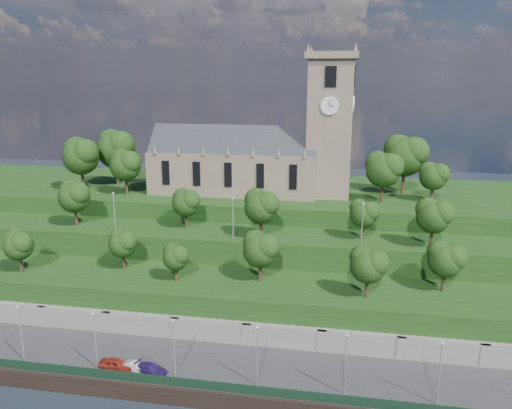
% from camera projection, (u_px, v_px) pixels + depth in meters
% --- Properties ---
extents(ground, '(320.00, 320.00, 0.00)m').
position_uv_depth(ground, '(185.00, 406.00, 57.61)').
color(ground, black).
rests_on(ground, ground).
extents(promenade, '(160.00, 12.00, 2.00)m').
position_uv_depth(promenade, '(200.00, 369.00, 63.09)').
color(promenade, '#2D2D30').
rests_on(promenade, ground).
extents(quay_wall, '(160.00, 0.50, 2.20)m').
position_uv_depth(quay_wall, '(185.00, 398.00, 57.29)').
color(quay_wall, black).
rests_on(quay_wall, ground).
extents(fence, '(160.00, 0.10, 1.20)m').
position_uv_depth(fence, '(186.00, 383.00, 57.54)').
color(fence, '#163120').
rests_on(fence, promenade).
extents(retaining_wall, '(160.00, 2.10, 5.00)m').
position_uv_depth(retaining_wall, '(212.00, 335.00, 68.42)').
color(retaining_wall, slate).
rests_on(retaining_wall, ground).
extents(embankment_lower, '(160.00, 12.00, 8.00)m').
position_uv_depth(embankment_lower, '(222.00, 306.00, 73.80)').
color(embankment_lower, '#173712').
rests_on(embankment_lower, ground).
extents(embankment_upper, '(160.00, 10.00, 12.00)m').
position_uv_depth(embankment_upper, '(238.00, 266.00, 83.80)').
color(embankment_upper, '#173712').
rests_on(embankment_upper, ground).
extents(hilltop, '(160.00, 32.00, 15.00)m').
position_uv_depth(hilltop, '(259.00, 223.00, 103.47)').
color(hilltop, '#173712').
rests_on(hilltop, ground).
extents(church, '(38.60, 12.35, 27.60)m').
position_uv_depth(church, '(259.00, 154.00, 95.80)').
color(church, '#6D5C4C').
rests_on(church, hilltop).
extents(trees_lower, '(67.15, 8.76, 7.51)m').
position_uv_depth(trees_lower, '(246.00, 252.00, 71.14)').
color(trees_lower, '#331F13').
rests_on(trees_lower, embankment_lower).
extents(trees_upper, '(64.15, 7.92, 8.01)m').
position_uv_depth(trees_upper, '(244.00, 204.00, 79.87)').
color(trees_upper, '#331F13').
rests_on(trees_upper, embankment_upper).
extents(trees_hilltop, '(73.48, 16.71, 11.54)m').
position_uv_depth(trees_hilltop, '(230.00, 156.00, 96.30)').
color(trees_hilltop, '#331F13').
rests_on(trees_hilltop, hilltop).
extents(lamp_posts_promenade, '(60.36, 0.36, 7.56)m').
position_uv_depth(lamp_posts_promenade, '(174.00, 344.00, 58.76)').
color(lamp_posts_promenade, '#B2B2B7').
rests_on(lamp_posts_promenade, promenade).
extents(lamp_posts_upper, '(40.36, 0.36, 6.69)m').
position_uv_depth(lamp_posts_upper, '(233.00, 214.00, 78.49)').
color(lamp_posts_upper, '#B2B2B7').
rests_on(lamp_posts_upper, embankment_upper).
extents(car_left, '(4.45, 2.18, 1.46)m').
position_uv_depth(car_left, '(116.00, 364.00, 61.01)').
color(car_left, maroon).
rests_on(car_left, promenade).
extents(car_middle, '(3.54, 1.53, 1.13)m').
position_uv_depth(car_middle, '(134.00, 366.00, 60.93)').
color(car_middle, '#B7B5BB').
rests_on(car_middle, promenade).
extents(car_right, '(4.48, 2.84, 1.21)m').
position_uv_depth(car_right, '(151.00, 369.00, 60.27)').
color(car_right, '#281854').
rests_on(car_right, promenade).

